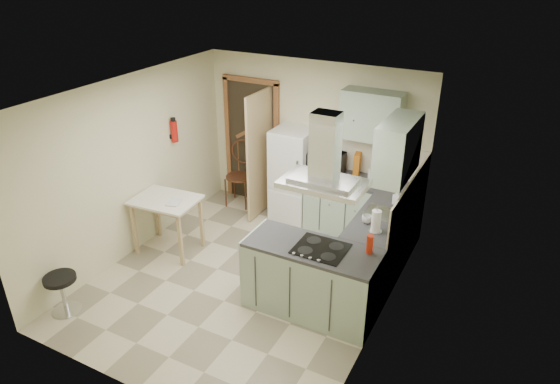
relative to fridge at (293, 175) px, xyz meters
The scene contains 28 objects.
floor 1.96m from the fridge, 83.66° to the right, with size 4.20×4.20×0.00m, color beige.
ceiling 2.52m from the fridge, 83.66° to the right, with size 4.20×4.20×0.00m, color silver.
back_wall 0.62m from the fridge, 56.31° to the left, with size 3.60×3.60×0.00m, color beige.
left_wall 2.46m from the fridge, 131.63° to the right, with size 4.20×4.20×0.00m, color beige.
right_wall 2.74m from the fridge, 41.99° to the right, with size 4.20×4.20×0.00m, color beige.
doorway 0.99m from the fridge, 163.30° to the left, with size 1.10×0.12×2.10m, color brown.
fridge is the anchor object (origin of this frame).
counter_back 0.91m from the fridge, ahead, with size 1.08×0.60×0.90m, color #9EB2A0.
counter_right 1.85m from the fridge, 21.66° to the right, with size 0.60×1.95×0.90m, color #9EB2A0.
splashback 1.26m from the fridge, 13.94° to the left, with size 1.68×0.02×0.50m, color beige.
wall_cabinet_back 1.60m from the fridge, ahead, with size 0.85×0.35×0.70m, color #9EB2A0.
wall_cabinet_right 2.33m from the fridge, 27.50° to the right, with size 0.35×0.90×0.70m, color #9EB2A0.
peninsula 2.35m from the fridge, 58.26° to the right, with size 1.55×0.65×0.90m, color #9EB2A0.
hob 2.39m from the fridge, 56.21° to the right, with size 0.58×0.50×0.01m, color black.
extractor_hood 2.57m from the fridge, 56.21° to the right, with size 0.90×0.55×0.10m, color silver.
sink 1.91m from the fridge, 26.57° to the right, with size 0.45×0.40×0.01m, color silver.
fire_extinguisher 1.93m from the fridge, 149.70° to the right, with size 0.10×0.10×0.32m, color #B2140F.
drop_leaf_table 2.08m from the fridge, 123.78° to the right, with size 0.88×0.66×0.83m, color tan.
bentwood_chair 1.04m from the fridge, behind, with size 0.45×0.45×1.01m, color #491D18.
stool 3.68m from the fridge, 112.36° to the right, with size 0.38×0.38×0.51m, color black.
microwave 0.59m from the fridge, ahead, with size 0.60×0.40×0.33m, color black.
kettle 1.29m from the fridge, ahead, with size 0.14×0.14×0.21m, color silver.
cereal_box 1.04m from the fridge, 10.89° to the left, with size 0.09×0.22×0.33m, color #BF6516.
soap_bottle 1.87m from the fridge, 15.75° to the right, with size 0.10×0.10×0.22m, color silver.
paper_towel 2.21m from the fridge, 37.01° to the right, with size 0.11×0.11×0.29m, color white.
cup 1.98m from the fridge, 36.24° to the right, with size 0.13×0.13×0.10m, color silver.
red_bottle 2.58m from the fridge, 44.46° to the right, with size 0.08×0.08×0.22m, color red.
book 2.05m from the fridge, 120.30° to the right, with size 0.17×0.23×0.10m, color maroon.
Camera 1 is at (2.93, -4.62, 3.97)m, focal length 32.00 mm.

